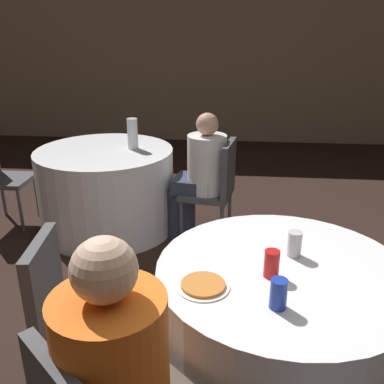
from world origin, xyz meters
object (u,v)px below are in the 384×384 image
(chair_near_west, at_px, (67,309))
(soda_can_red, at_px, (272,264))
(table_far, at_px, (107,190))
(person_white_shirt, at_px, (198,179))
(pizza_plate_near, at_px, (203,285))
(soda_can_blue, at_px, (278,294))
(bottle_far, at_px, (133,134))
(table_near, at_px, (278,335))
(chair_far_east, at_px, (217,183))
(soda_can_silver, at_px, (294,244))

(chair_near_west, height_order, soda_can_red, chair_near_west)
(table_far, distance_m, person_white_shirt, 0.86)
(table_far, relative_size, pizza_plate_near, 5.33)
(soda_can_blue, xyz_separation_m, bottle_far, (-1.05, 2.15, 0.07))
(person_white_shirt, relative_size, pizza_plate_near, 4.94)
(soda_can_red, bearing_deg, pizza_plate_near, -158.91)
(soda_can_blue, distance_m, bottle_far, 2.39)
(table_near, relative_size, table_far, 0.96)
(chair_far_east, bearing_deg, chair_near_west, 170.26)
(chair_near_west, bearing_deg, bottle_far, 177.35)
(chair_far_east, relative_size, soda_can_red, 7.20)
(table_near, distance_m, soda_can_blue, 0.52)
(table_far, distance_m, pizza_plate_near, 2.24)
(soda_can_red, bearing_deg, chair_far_east, 99.86)
(table_near, relative_size, chair_near_west, 1.30)
(chair_near_west, height_order, pizza_plate_near, chair_near_west)
(chair_near_west, bearing_deg, table_near, 90.00)
(soda_can_blue, relative_size, soda_can_silver, 1.00)
(chair_near_west, bearing_deg, pizza_plate_near, 77.28)
(chair_far_east, xyz_separation_m, soda_can_blue, (0.30, -1.91, 0.27))
(pizza_plate_near, xyz_separation_m, soda_can_red, (0.28, 0.11, 0.05))
(table_near, bearing_deg, soda_can_silver, 65.28)
(soda_can_blue, bearing_deg, table_far, 121.85)
(table_far, height_order, soda_can_red, soda_can_red)
(table_near, relative_size, soda_can_red, 9.38)
(table_near, xyz_separation_m, bottle_far, (-1.10, 1.86, 0.50))
(table_far, relative_size, soda_can_silver, 9.75)
(chair_far_east, bearing_deg, soda_can_silver, -154.63)
(chair_far_east, bearing_deg, table_far, 90.00)
(soda_can_blue, bearing_deg, chair_far_east, 99.02)
(pizza_plate_near, bearing_deg, soda_can_silver, 36.45)
(pizza_plate_near, relative_size, soda_can_blue, 1.83)
(chair_far_east, height_order, bottle_far, bottle_far)
(table_far, relative_size, person_white_shirt, 1.08)
(person_white_shirt, bearing_deg, soda_can_blue, -156.41)
(chair_near_west, distance_m, person_white_shirt, 1.82)
(chair_near_west, relative_size, chair_far_east, 1.00)
(chair_near_west, xyz_separation_m, soda_can_red, (0.91, 0.04, 0.27))
(table_near, height_order, soda_can_silver, soda_can_silver)
(table_near, bearing_deg, pizza_plate_near, -152.82)
(soda_can_blue, bearing_deg, soda_can_red, 92.38)
(chair_near_west, height_order, person_white_shirt, person_white_shirt)
(chair_far_east, bearing_deg, person_white_shirt, 90.00)
(chair_near_west, distance_m, pizza_plate_near, 0.67)
(person_white_shirt, height_order, bottle_far, person_white_shirt)
(chair_far_east, bearing_deg, bottle_far, 82.13)
(person_white_shirt, xyz_separation_m, soda_can_silver, (0.58, -1.53, 0.25))
(table_far, bearing_deg, chair_near_west, -78.98)
(soda_can_silver, xyz_separation_m, bottle_far, (-1.16, 1.74, 0.07))
(soda_can_red, bearing_deg, table_far, 124.57)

